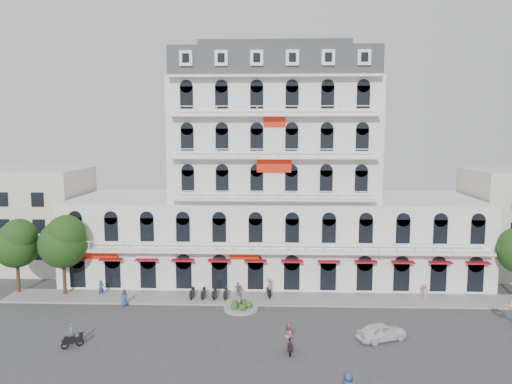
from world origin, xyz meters
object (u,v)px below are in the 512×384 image
at_px(parked_car, 382,332).
at_px(rider_west, 72,337).
at_px(rider_southwest, 289,337).
at_px(rider_center, 269,287).

distance_m(parked_car, rider_west, 23.96).
xyz_separation_m(rider_southwest, rider_center, (-1.65, 12.39, -0.14)).
bearing_deg(rider_west, rider_center, 6.78).
relative_size(rider_southwest, rider_center, 1.13).
bearing_deg(rider_southwest, parked_car, -75.17).
relative_size(parked_car, rider_southwest, 1.73).
bearing_deg(rider_center, rider_southwest, 0.20).
bearing_deg(parked_car, rider_southwest, 86.39).
distance_m(rider_southwest, rider_center, 12.50).
bearing_deg(parked_car, rider_center, 19.57).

